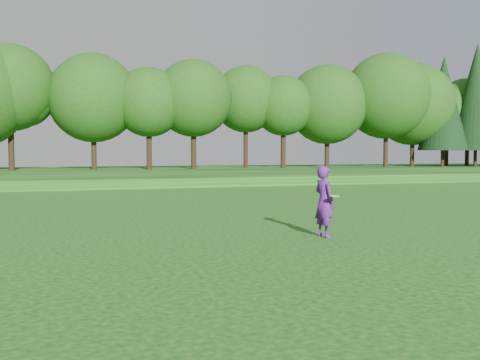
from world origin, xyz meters
name	(u,v)px	position (x,y,z in m)	size (l,w,h in m)	color
ground	(226,239)	(0.00, 0.00, 0.00)	(140.00, 140.00, 0.00)	#0B3C0E
berm	(114,174)	(0.00, 34.00, 0.30)	(130.00, 30.00, 0.60)	#0B3C0E
walking_path	(133,188)	(0.00, 20.00, 0.02)	(130.00, 1.60, 0.04)	gray
treeline	(109,88)	(0.00, 38.00, 8.10)	(104.00, 7.00, 15.00)	#1C4710
woman	(324,201)	(2.51, -0.49, 0.93)	(0.55, 1.01, 1.85)	#5A1B7D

